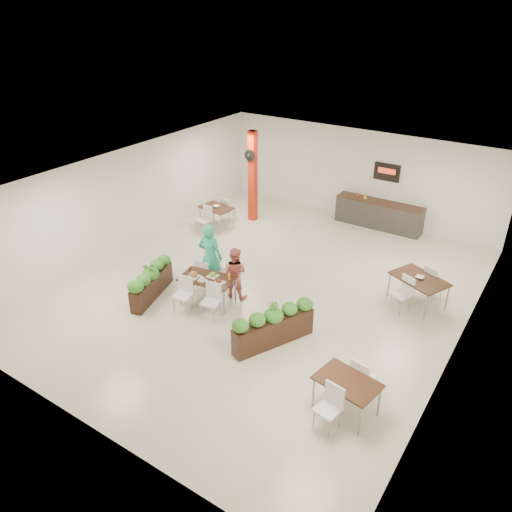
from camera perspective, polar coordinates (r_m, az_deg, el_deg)
The scene contains 12 objects.
ground at distance 13.79m, azimuth 1.21°, elevation -3.79°, with size 12.00×12.00×0.00m, color beige.
room_shell at distance 12.85m, azimuth 1.30°, elevation 3.86°, with size 10.10×12.10×3.22m.
red_column at distance 17.48m, azimuth -0.40°, elevation 9.16°, with size 0.40×0.41×3.20m.
service_counter at distance 17.79m, azimuth 13.85°, elevation 4.71°, with size 3.00×0.64×2.20m.
main_table at distance 12.95m, azimuth -5.62°, elevation -2.92°, with size 1.52×1.81×0.92m.
diner_man at distance 13.46m, azimuth -5.24°, elevation -0.10°, with size 0.69×0.46×1.90m, color #29B392.
diner_woman at distance 13.14m, azimuth -2.46°, elevation -1.91°, with size 0.70×0.54×1.43m, color #DC6561.
planter_left at distance 13.49m, azimuth -11.89°, elevation -2.68°, with size 0.83×1.89×1.02m.
planter_right at distance 11.49m, azimuth 2.01°, elevation -7.90°, with size 1.17×2.00×1.12m.
side_table_a at distance 17.26m, azimuth -4.54°, elevation 5.21°, with size 1.22×1.66×0.92m.
side_table_b at distance 13.53m, azimuth 18.13°, elevation -2.82°, with size 1.63×1.65×0.92m.
side_table_c at distance 9.92m, azimuth 10.36°, elevation -14.42°, with size 1.30×1.67×0.92m.
Camera 1 is at (6.25, -9.96, 7.20)m, focal length 35.00 mm.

